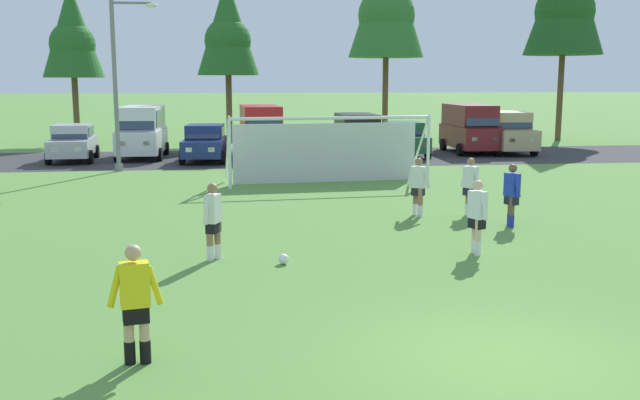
{
  "coord_description": "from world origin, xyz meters",
  "views": [
    {
      "loc": [
        -3.71,
        -8.84,
        3.76
      ],
      "look_at": [
        -1.63,
        7.14,
        1.06
      ],
      "focal_mm": 40.08,
      "sensor_mm": 36.0,
      "label": 1
    }
  ],
  "objects_px": {
    "parked_car_slot_far_left": "(73,143)",
    "parked_car_slot_right": "(404,139)",
    "player_striker_near": "(470,187)",
    "parked_car_slot_end": "(507,132)",
    "soccer_ball": "(284,259)",
    "player_midfield_center": "(477,217)",
    "parked_car_slot_left": "(142,131)",
    "parked_car_slot_center_left": "(205,143)",
    "parked_car_slot_center_right": "(357,136)",
    "player_winger_right": "(418,187)",
    "parked_car_slot_far_right": "(470,127)",
    "street_lamp": "(120,84)",
    "player_defender_far": "(512,195)",
    "referee": "(136,305)",
    "parked_car_slot_center": "(261,129)",
    "player_winger_left": "(213,221)",
    "soccer_goal": "(327,148)"
  },
  "relations": [
    {
      "from": "player_striker_near",
      "to": "parked_car_slot_center",
      "type": "bearing_deg",
      "value": 106.62
    },
    {
      "from": "parked_car_slot_left",
      "to": "parked_car_slot_center_right",
      "type": "xyz_separation_m",
      "value": [
        10.42,
        -1.6,
        -0.23
      ]
    },
    {
      "from": "parked_car_slot_center_right",
      "to": "referee",
      "type": "bearing_deg",
      "value": -106.9
    },
    {
      "from": "player_striker_near",
      "to": "parked_car_slot_end",
      "type": "bearing_deg",
      "value": 65.02
    },
    {
      "from": "player_winger_right",
      "to": "player_midfield_center",
      "type": "bearing_deg",
      "value": -88.97
    },
    {
      "from": "player_striker_near",
      "to": "parked_car_slot_center_right",
      "type": "bearing_deg",
      "value": 91.57
    },
    {
      "from": "referee",
      "to": "street_lamp",
      "type": "bearing_deg",
      "value": 98.26
    },
    {
      "from": "street_lamp",
      "to": "soccer_ball",
      "type": "bearing_deg",
      "value": -71.5
    },
    {
      "from": "parked_car_slot_left",
      "to": "street_lamp",
      "type": "height_order",
      "value": "street_lamp"
    },
    {
      "from": "parked_car_slot_far_left",
      "to": "parked_car_slot_far_right",
      "type": "height_order",
      "value": "parked_car_slot_far_right"
    },
    {
      "from": "player_winger_right",
      "to": "parked_car_slot_left",
      "type": "distance_m",
      "value": 19.08
    },
    {
      "from": "parked_car_slot_center_right",
      "to": "player_defender_far",
      "type": "bearing_deg",
      "value": -86.61
    },
    {
      "from": "soccer_goal",
      "to": "player_midfield_center",
      "type": "xyz_separation_m",
      "value": [
        1.69,
        -11.43,
        -0.47
      ]
    },
    {
      "from": "player_midfield_center",
      "to": "parked_car_slot_left",
      "type": "height_order",
      "value": "parked_car_slot_left"
    },
    {
      "from": "soccer_ball",
      "to": "street_lamp",
      "type": "xyz_separation_m",
      "value": [
        -5.45,
        16.3,
        3.51
      ]
    },
    {
      "from": "player_winger_left",
      "to": "parked_car_slot_end",
      "type": "xyz_separation_m",
      "value": [
        14.82,
        20.77,
        0.29
      ]
    },
    {
      "from": "player_defender_far",
      "to": "parked_car_slot_far_right",
      "type": "bearing_deg",
      "value": 74.05
    },
    {
      "from": "parked_car_slot_far_right",
      "to": "player_winger_left",
      "type": "bearing_deg",
      "value": -121.42
    },
    {
      "from": "referee",
      "to": "parked_car_slot_center",
      "type": "height_order",
      "value": "parked_car_slot_center"
    },
    {
      "from": "player_winger_left",
      "to": "player_winger_right",
      "type": "relative_size",
      "value": 1.0
    },
    {
      "from": "parked_car_slot_center_left",
      "to": "parked_car_slot_left",
      "type": "bearing_deg",
      "value": 147.81
    },
    {
      "from": "player_winger_left",
      "to": "parked_car_slot_right",
      "type": "xyz_separation_m",
      "value": [
        9.15,
        19.98,
        0.05
      ]
    },
    {
      "from": "soccer_goal",
      "to": "parked_car_slot_left",
      "type": "xyz_separation_m",
      "value": [
        -7.79,
        9.73,
        0.05
      ]
    },
    {
      "from": "parked_car_slot_far_left",
      "to": "parked_car_slot_center_right",
      "type": "xyz_separation_m",
      "value": [
        13.5,
        -0.56,
        0.24
      ]
    },
    {
      "from": "player_winger_right",
      "to": "parked_car_slot_far_right",
      "type": "xyz_separation_m",
      "value": [
        7.37,
        16.97,
        0.52
      ]
    },
    {
      "from": "referee",
      "to": "parked_car_slot_center_right",
      "type": "xyz_separation_m",
      "value": [
        7.56,
        24.87,
        0.29
      ]
    },
    {
      "from": "soccer_ball",
      "to": "player_midfield_center",
      "type": "xyz_separation_m",
      "value": [
        4.25,
        0.33,
        0.71
      ]
    },
    {
      "from": "player_winger_left",
      "to": "parked_car_slot_center_left",
      "type": "relative_size",
      "value": 0.38
    },
    {
      "from": "street_lamp",
      "to": "parked_car_slot_center_left",
      "type": "bearing_deg",
      "value": 44.17
    },
    {
      "from": "parked_car_slot_far_right",
      "to": "parked_car_slot_center_left",
      "type": "bearing_deg",
      "value": -170.38
    },
    {
      "from": "parked_car_slot_far_left",
      "to": "parked_car_slot_right",
      "type": "distance_m",
      "value": 16.02
    },
    {
      "from": "player_midfield_center",
      "to": "parked_car_slot_far_right",
      "type": "relative_size",
      "value": 0.34
    },
    {
      "from": "referee",
      "to": "parked_car_slot_center_left",
      "type": "height_order",
      "value": "parked_car_slot_center_left"
    },
    {
      "from": "soccer_goal",
      "to": "parked_car_slot_far_left",
      "type": "height_order",
      "value": "soccer_goal"
    },
    {
      "from": "parked_car_slot_far_left",
      "to": "soccer_ball",
      "type": "bearing_deg",
      "value": -67.87
    },
    {
      "from": "soccer_goal",
      "to": "player_winger_left",
      "type": "distance_m",
      "value": 11.86
    },
    {
      "from": "player_striker_near",
      "to": "parked_car_slot_left",
      "type": "height_order",
      "value": "parked_car_slot_left"
    },
    {
      "from": "player_defender_far",
      "to": "parked_car_slot_left",
      "type": "relative_size",
      "value": 0.34
    },
    {
      "from": "parked_car_slot_left",
      "to": "parked_car_slot_center_left",
      "type": "relative_size",
      "value": 1.12
    },
    {
      "from": "soccer_goal",
      "to": "parked_car_slot_end",
      "type": "relative_size",
      "value": 1.61
    },
    {
      "from": "soccer_goal",
      "to": "parked_car_slot_far_left",
      "type": "bearing_deg",
      "value": 141.38
    },
    {
      "from": "parked_car_slot_center_left",
      "to": "parked_car_slot_center_right",
      "type": "bearing_deg",
      "value": 2.72
    },
    {
      "from": "soccer_goal",
      "to": "referee",
      "type": "height_order",
      "value": "soccer_goal"
    },
    {
      "from": "soccer_ball",
      "to": "parked_car_slot_right",
      "type": "bearing_deg",
      "value": 69.46
    },
    {
      "from": "parked_car_slot_far_right",
      "to": "street_lamp",
      "type": "height_order",
      "value": "street_lamp"
    },
    {
      "from": "parked_car_slot_far_left",
      "to": "player_winger_right",
      "type": "bearing_deg",
      "value": -51.26
    },
    {
      "from": "parked_car_slot_center",
      "to": "parked_car_slot_center_right",
      "type": "xyz_separation_m",
      "value": [
        4.61,
        -1.65,
        -0.23
      ]
    },
    {
      "from": "player_defender_far",
      "to": "parked_car_slot_far_right",
      "type": "xyz_separation_m",
      "value": [
        5.35,
        18.73,
        0.52
      ]
    },
    {
      "from": "player_midfield_center",
      "to": "player_winger_right",
      "type": "bearing_deg",
      "value": 91.03
    },
    {
      "from": "parked_car_slot_left",
      "to": "parked_car_slot_center_right",
      "type": "bearing_deg",
      "value": -8.74
    }
  ]
}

